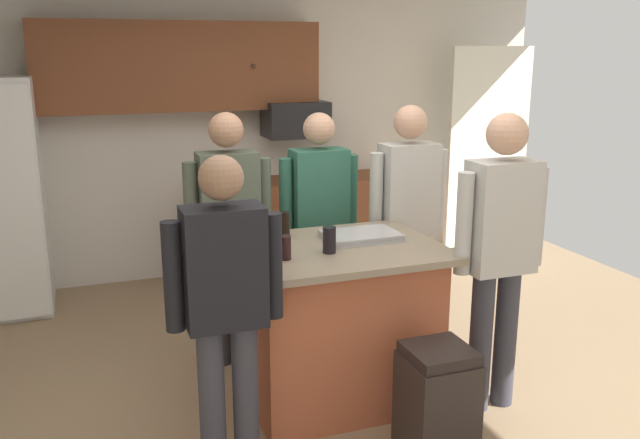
{
  "coord_description": "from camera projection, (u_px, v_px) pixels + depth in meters",
  "views": [
    {
      "loc": [
        -1.28,
        -3.33,
        2.07
      ],
      "look_at": [
        0.08,
        0.42,
        1.05
      ],
      "focal_mm": 37.58,
      "sensor_mm": 36.0,
      "label": 1
    }
  ],
  "objects": [
    {
      "name": "floor",
      "position": [
        331.0,
        409.0,
        3.96
      ],
      "size": [
        7.04,
        7.04,
        0.0
      ],
      "primitive_type": "plane",
      "color": "#937A5B",
      "rests_on": "ground"
    },
    {
      "name": "back_wall",
      "position": [
        224.0,
        135.0,
        6.19
      ],
      "size": [
        6.4,
        0.1,
        2.6
      ],
      "primitive_type": "cube",
      "color": "silver",
      "rests_on": "ground"
    },
    {
      "name": "french_door_window_panel",
      "position": [
        488.0,
        148.0,
        6.74
      ],
      "size": [
        0.9,
        0.06,
        2.0
      ],
      "primitive_type": "cube",
      "color": "white",
      "rests_on": "ground"
    },
    {
      "name": "cabinet_run_upper",
      "position": [
        180.0,
        66.0,
        5.72
      ],
      "size": [
        2.4,
        0.38,
        0.75
      ],
      "color": "brown"
    },
    {
      "name": "cabinet_run_lower",
      "position": [
        297.0,
        226.0,
        6.31
      ],
      "size": [
        1.8,
        0.63,
        0.9
      ],
      "color": "brown",
      "rests_on": "ground"
    },
    {
      "name": "microwave_over_range",
      "position": [
        295.0,
        119.0,
        6.08
      ],
      "size": [
        0.56,
        0.4,
        0.32
      ],
      "primitive_type": "cube",
      "color": "black"
    },
    {
      "name": "kitchen_island",
      "position": [
        337.0,
        323.0,
        3.98
      ],
      "size": [
        1.19,
        0.92,
        0.96
      ],
      "color": "#AD5638",
      "rests_on": "ground"
    },
    {
      "name": "person_guest_left",
      "position": [
        225.0,
        297.0,
        3.19
      ],
      "size": [
        0.57,
        0.22,
        1.6
      ],
      "rotation": [
        0.0,
        0.0,
        0.56
      ],
      "color": "#383842",
      "rests_on": "ground"
    },
    {
      "name": "person_host_foreground",
      "position": [
        500.0,
        243.0,
        3.76
      ],
      "size": [
        0.57,
        0.23,
        1.74
      ],
      "rotation": [
        0.0,
        0.0,
        2.69
      ],
      "color": "#383842",
      "rests_on": "ground"
    },
    {
      "name": "person_elder_center",
      "position": [
        408.0,
        211.0,
        4.58
      ],
      "size": [
        0.57,
        0.23,
        1.71
      ],
      "rotation": [
        0.0,
        0.0,
        -2.51
      ],
      "color": "#232D4C",
      "rests_on": "ground"
    },
    {
      "name": "person_guest_by_door",
      "position": [
        229.0,
        223.0,
        4.34
      ],
      "size": [
        0.57,
        0.22,
        1.69
      ],
      "rotation": [
        0.0,
        0.0,
        -0.96
      ],
      "color": "#383842",
      "rests_on": "ground"
    },
    {
      "name": "person_guest_right",
      "position": [
        319.0,
        214.0,
        4.65
      ],
      "size": [
        0.57,
        0.22,
        1.66
      ],
      "rotation": [
        0.0,
        0.0,
        -1.79
      ],
      "color": "#232D4C",
      "rests_on": "ground"
    },
    {
      "name": "tumbler_amber",
      "position": [
        329.0,
        240.0,
        3.73
      ],
      "size": [
        0.08,
        0.08,
        0.15
      ],
      "color": "black",
      "rests_on": "kitchen_island"
    },
    {
      "name": "glass_dark_ale",
      "position": [
        285.0,
        248.0,
        3.61
      ],
      "size": [
        0.06,
        0.06,
        0.13
      ],
      "color": "black",
      "rests_on": "kitchen_island"
    },
    {
      "name": "glass_short_whisky",
      "position": [
        285.0,
        225.0,
        4.04
      ],
      "size": [
        0.06,
        0.06,
        0.16
      ],
      "color": "black",
      "rests_on": "kitchen_island"
    },
    {
      "name": "serving_tray",
      "position": [
        361.0,
        236.0,
        4.01
      ],
      "size": [
        0.44,
        0.3,
        0.04
      ],
      "color": "#B7B7BC",
      "rests_on": "kitchen_island"
    },
    {
      "name": "trash_bin",
      "position": [
        437.0,
        403.0,
        3.44
      ],
      "size": [
        0.34,
        0.34,
        0.61
      ],
      "color": "black",
      "rests_on": "ground"
    }
  ]
}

